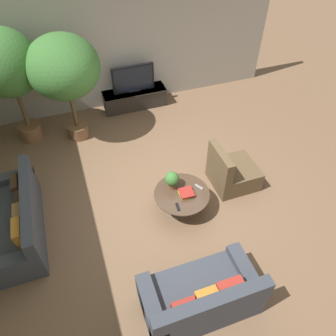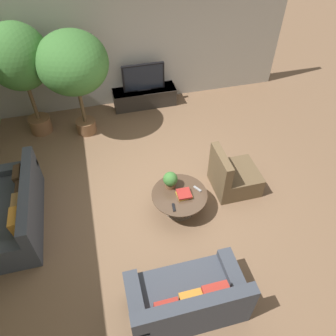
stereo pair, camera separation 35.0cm
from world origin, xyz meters
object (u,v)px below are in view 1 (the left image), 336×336
object	(u,v)px
potted_palm_corner	(64,69)
potted_plant_tabletop	(172,180)
media_console	(135,98)
couch_by_wall	(16,222)
potted_palm_tall	(7,66)
coffee_table	(182,198)
couch_near_entry	(201,297)
armchair_wicker	(232,173)
television	(133,79)

from	to	relation	value
potted_palm_corner	potted_plant_tabletop	size ratio (longest dim) A/B	7.21
media_console	couch_by_wall	distance (m)	4.05
potted_palm_tall	potted_palm_corner	bearing A→B (deg)	-15.95
coffee_table	couch_near_entry	xyz separation A→B (m)	(-0.38, -1.71, 0.00)
couch_by_wall	couch_near_entry	xyz separation A→B (m)	(2.31, -2.12, -0.00)
media_console	couch_near_entry	xyz separation A→B (m)	(-0.45, -5.07, 0.06)
couch_by_wall	armchair_wicker	size ratio (longest dim) A/B	2.21
television	couch_by_wall	xyz separation A→B (m)	(-2.77, -2.96, -0.46)
couch_near_entry	potted_palm_tall	bearing A→B (deg)	-66.66
couch_by_wall	potted_palm_tall	xyz separation A→B (m)	(0.31, 2.52, 1.40)
coffee_table	couch_by_wall	world-z (taller)	couch_by_wall
coffee_table	potted_palm_tall	xyz separation A→B (m)	(-2.38, 2.93, 1.41)
television	armchair_wicker	distance (m)	3.30
armchair_wicker	potted_palm_tall	world-z (taller)	potted_palm_tall
potted_palm_tall	potted_palm_corner	size ratio (longest dim) A/B	1.06
coffee_table	armchair_wicker	bearing A→B (deg)	13.82
potted_palm_tall	potted_plant_tabletop	world-z (taller)	potted_palm_tall
potted_plant_tabletop	coffee_table	bearing A→B (deg)	-62.78
armchair_wicker	potted_palm_tall	size ratio (longest dim) A/B	0.36
coffee_table	potted_plant_tabletop	xyz separation A→B (m)	(-0.11, 0.21, 0.29)
potted_plant_tabletop	couch_by_wall	bearing A→B (deg)	175.49
couch_by_wall	armchair_wicker	xyz separation A→B (m)	(3.79, -0.14, -0.02)
media_console	television	bearing A→B (deg)	-90.00
couch_near_entry	potted_palm_corner	world-z (taller)	potted_palm_corner
media_console	potted_plant_tabletop	distance (m)	3.19
media_console	armchair_wicker	xyz separation A→B (m)	(1.02, -3.10, 0.05)
coffee_table	couch_near_entry	distance (m)	1.75
armchair_wicker	potted_palm_tall	bearing A→B (deg)	52.57
couch_by_wall	couch_near_entry	distance (m)	3.14
potted_palm_tall	potted_plant_tabletop	size ratio (longest dim) A/B	7.66
potted_palm_corner	potted_plant_tabletop	world-z (taller)	potted_palm_corner
media_console	armchair_wicker	size ratio (longest dim) A/B	1.78
media_console	coffee_table	world-z (taller)	media_console
potted_palm_tall	television	bearing A→B (deg)	10.12
potted_plant_tabletop	potted_palm_tall	bearing A→B (deg)	129.82
media_console	couch_near_entry	distance (m)	5.09
potted_palm_corner	potted_plant_tabletop	bearing A→B (deg)	-62.16
couch_near_entry	potted_palm_tall	size ratio (longest dim) A/B	0.65
television	couch_by_wall	size ratio (longest dim) A/B	0.52
armchair_wicker	potted_palm_corner	size ratio (longest dim) A/B	0.38
coffee_table	potted_palm_corner	bearing A→B (deg)	117.79
media_console	potted_palm_tall	distance (m)	2.89
television	couch_by_wall	bearing A→B (deg)	-133.10
television	potted_palm_tall	xyz separation A→B (m)	(-2.45, -0.44, 0.94)
couch_near_entry	potted_palm_corner	xyz separation A→B (m)	(-1.02, 4.35, 1.33)
potted_plant_tabletop	media_console	bearing A→B (deg)	86.70
couch_by_wall	potted_palm_corner	size ratio (longest dim) A/B	0.84
media_console	television	distance (m)	0.52
couch_near_entry	potted_plant_tabletop	distance (m)	1.95
television	potted_palm_tall	bearing A→B (deg)	-169.88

